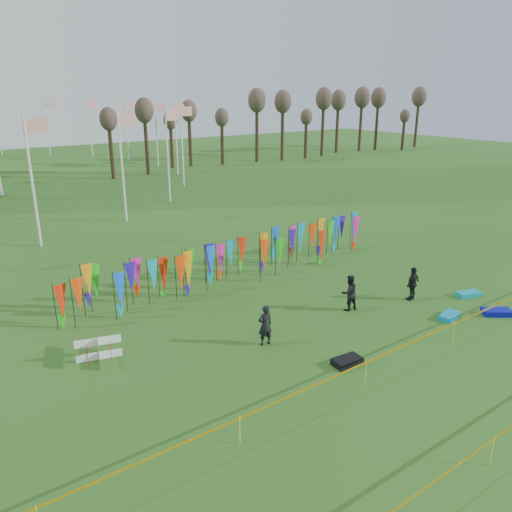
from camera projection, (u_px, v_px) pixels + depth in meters
ground at (367, 349)px, 18.95m from camera, size 160.00×160.00×0.00m
banner_row at (243, 256)px, 25.43m from camera, size 18.64×0.64×2.16m
caution_tape_near at (399, 349)px, 17.34m from camera, size 26.00×0.02×0.90m
tree_line at (288, 114)px, 68.58m from camera, size 53.92×1.92×7.84m
box_kite at (99, 349)px, 18.02m from camera, size 0.83×0.83×0.92m
person_left at (265, 325)px, 19.02m from camera, size 0.65×0.51×1.63m
person_mid at (349, 293)px, 22.05m from camera, size 0.86×0.60×1.64m
person_right at (413, 284)px, 23.12m from camera, size 1.01×0.67×1.60m
kite_bag_turquoise at (449, 316)px, 21.43m from camera, size 1.18×0.76×0.22m
kite_bag_blue at (497, 312)px, 21.76m from camera, size 1.34×1.21×0.25m
kite_bag_black at (347, 361)px, 17.83m from camera, size 1.10×0.70×0.24m
kite_bag_teal at (469, 294)px, 23.72m from camera, size 1.26×0.87×0.22m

